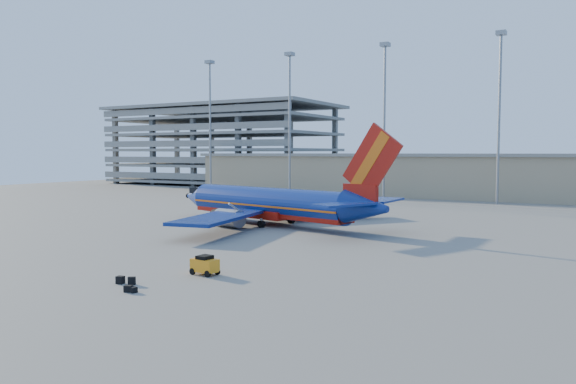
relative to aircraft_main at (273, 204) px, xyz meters
name	(u,v)px	position (x,y,z in m)	size (l,w,h in m)	color
ground	(281,231)	(3.62, -4.18, -2.49)	(220.00, 220.00, 0.00)	slate
terminal_building	(481,176)	(13.62, 53.82, 1.82)	(122.00, 16.00, 8.50)	gray
parking_garage	(223,142)	(-58.38, 69.87, 9.24)	(62.00, 32.00, 21.40)	slate
light_mast_row	(439,102)	(8.62, 41.82, 15.06)	(101.60, 1.60, 28.65)	gray
aircraft_main	(273,204)	(0.00, 0.00, 0.00)	(33.98, 32.31, 11.68)	navy
baggage_tug	(205,265)	(10.00, -25.79, -1.78)	(2.02, 1.33, 1.38)	orange
luggage_pile	(127,284)	(8.11, -31.33, -2.27)	(2.99, 1.98, 0.53)	black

